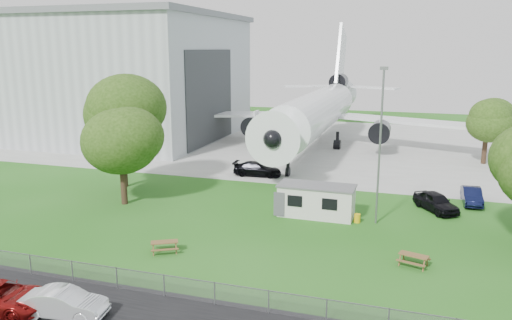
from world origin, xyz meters
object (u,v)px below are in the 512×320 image
(picnic_west, at_px, (165,252))
(airliner, at_px, (319,109))
(picnic_east, at_px, (413,266))
(hangar, at_px, (94,75))
(car_centre_sedan, at_px, (64,303))
(site_cabin, at_px, (317,201))

(picnic_west, bearing_deg, airliner, 56.94)
(airliner, xyz_separation_m, picnic_east, (13.08, -37.02, -5.27))
(hangar, height_order, airliner, hangar)
(car_centre_sedan, bearing_deg, airliner, -12.21)
(hangar, xyz_separation_m, picnic_east, (49.05, -37.16, -9.41))
(hangar, xyz_separation_m, site_cabin, (41.37, -29.48, -8.09))
(hangar, distance_m, car_centre_sedan, 59.16)
(picnic_west, bearing_deg, hangar, 100.72)
(hangar, height_order, picnic_east, hangar)
(picnic_east, bearing_deg, picnic_west, -153.52)
(airliner, height_order, picnic_west, airliner)
(hangar, relative_size, picnic_east, 23.89)
(hangar, relative_size, airliner, 0.90)
(airliner, height_order, car_centre_sedan, airliner)
(hangar, bearing_deg, car_centre_sedan, -56.71)
(car_centre_sedan, bearing_deg, picnic_west, -13.74)
(picnic_west, distance_m, car_centre_sedan, 9.04)
(airliner, height_order, site_cabin, airliner)
(site_cabin, xyz_separation_m, car_centre_sedan, (-9.25, -19.44, -0.59))
(hangar, height_order, car_centre_sedan, hangar)
(site_cabin, height_order, picnic_east, site_cabin)
(picnic_west, height_order, car_centre_sedan, car_centre_sedan)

